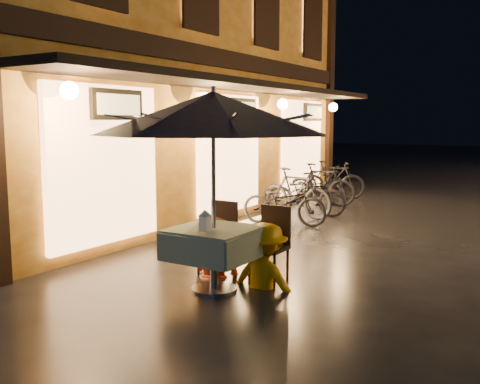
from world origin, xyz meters
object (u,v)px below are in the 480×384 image
Objects in this scene: cafe_table at (214,244)px; table_lantern at (205,219)px; person_yellow at (266,225)px; bicycle_0 at (284,203)px; person_orange at (217,218)px; patio_umbrella at (213,113)px.

cafe_table is 0.38m from table_lantern.
person_yellow is 4.06m from bicycle_0.
person_orange is 1.00× the size of person_yellow.
person_yellow is 0.90× the size of bicycle_0.
cafe_table is at bearing 138.12° from person_orange.
patio_umbrella is at bearing 138.12° from person_orange.
cafe_table is at bearing 90.00° from table_lantern.
patio_umbrella is at bearing 90.00° from cafe_table.
cafe_table is 3.96× the size of table_lantern.
cafe_table is 0.57× the size of bicycle_0.
person_orange reaches higher than bicycle_0.
cafe_table is 0.64× the size of person_orange.
person_orange is (-0.35, 0.75, -0.14)m from table_lantern.
person_yellow reaches higher than cafe_table.
patio_umbrella is 1.82× the size of person_yellow.
person_orange is at bearing 114.89° from table_lantern.
patio_umbrella is at bearing -173.61° from bicycle_0.
patio_umbrella is (0.00, 0.00, 1.56)m from cafe_table.
bicycle_0 is (-1.63, 3.71, -0.33)m from person_yellow.
person_orange is 0.90× the size of bicycle_0.
person_yellow reaches higher than person_orange.
patio_umbrella reaches higher than bicycle_0.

